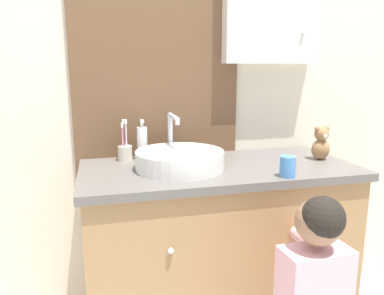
{
  "coord_description": "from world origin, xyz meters",
  "views": [
    {
      "loc": [
        -0.51,
        -1.25,
        1.31
      ],
      "look_at": [
        -0.14,
        0.26,
        0.97
      ],
      "focal_mm": 35.0,
      "sensor_mm": 36.0,
      "label": 1
    }
  ],
  "objects": [
    {
      "name": "teddy_bear",
      "position": [
        0.51,
        0.3,
        0.95
      ],
      "size": [
        0.09,
        0.08,
        0.16
      ],
      "color": "#9E7047",
      "rests_on": "vanity_counter"
    },
    {
      "name": "toothbrush_holder",
      "position": [
        -0.4,
        0.5,
        0.92
      ],
      "size": [
        0.07,
        0.07,
        0.2
      ],
      "color": "beige",
      "rests_on": "vanity_counter"
    },
    {
      "name": "wall_back",
      "position": [
        0.01,
        0.62,
        1.27
      ],
      "size": [
        3.2,
        0.18,
        2.5
      ],
      "color": "beige",
      "rests_on": "ground_plane"
    },
    {
      "name": "sink_basin",
      "position": [
        -0.18,
        0.3,
        0.92
      ],
      "size": [
        0.39,
        0.44,
        0.22
      ],
      "color": "white",
      "rests_on": "vanity_counter"
    },
    {
      "name": "drinking_cup",
      "position": [
        0.22,
        0.07,
        0.91
      ],
      "size": [
        0.06,
        0.06,
        0.08
      ],
      "primitive_type": "cylinder",
      "color": "#4789D1",
      "rests_on": "vanity_counter"
    },
    {
      "name": "soap_dispenser",
      "position": [
        -0.32,
        0.51,
        0.95
      ],
      "size": [
        0.05,
        0.05,
        0.19
      ],
      "color": "white",
      "rests_on": "vanity_counter"
    },
    {
      "name": "vanity_counter",
      "position": [
        0.0,
        0.31,
        0.44
      ],
      "size": [
        1.23,
        0.58,
        0.87
      ],
      "color": "#A37A4C",
      "rests_on": "ground_plane"
    }
  ]
}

